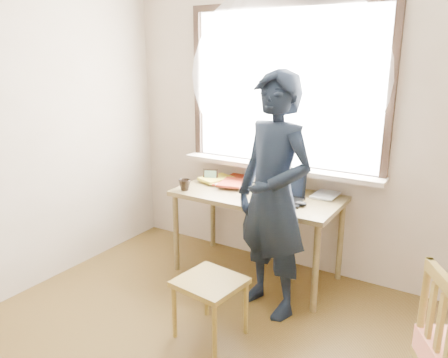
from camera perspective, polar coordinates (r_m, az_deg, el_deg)
The scene contains 12 objects.
room_shell at distance 2.21m, azimuth -7.10°, elevation 9.44°, with size 3.52×4.02×2.61m.
desk at distance 3.73m, azimuth 4.36°, elevation -3.07°, with size 1.40×0.70×0.75m.
laptop at distance 3.57m, azimuth 7.49°, elevation -1.74°, with size 0.41×0.35×0.25m.
mug_white at distance 3.88m, azimuth 4.39°, elevation -0.37°, with size 0.12×0.12×0.09m, color white.
mug_dark at distance 3.79m, azimuth -5.15°, elevation -0.78°, with size 0.10×0.10×0.10m, color black.
mouse at distance 3.44m, azimuth 9.98°, elevation -3.20°, with size 0.10×0.07×0.04m, color black.
desk_clutter at distance 4.03m, azimuth 0.70°, elevation -0.09°, with size 0.88×0.46×0.05m.
book_a at distance 4.04m, azimuth 0.66°, elevation -0.17°, with size 0.22×0.29×0.03m, color white.
book_b at distance 3.75m, azimuth 11.77°, elevation -1.84°, with size 0.19×0.26×0.02m, color white.
picture_frame at distance 4.03m, azimuth -1.77°, elevation 0.41°, with size 0.14×0.07×0.11m.
work_chair at distance 3.04m, azimuth -1.83°, elevation -14.12°, with size 0.46×0.44×0.42m.
person at distance 3.17m, azimuth 6.48°, elevation -2.32°, with size 0.65×0.43×1.79m, color black.
Camera 1 is at (1.35, -1.51, 1.88)m, focal length 35.00 mm.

